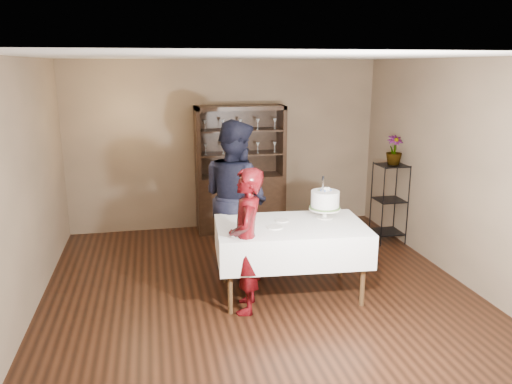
# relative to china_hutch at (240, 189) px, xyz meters

# --- Properties ---
(floor) EXTENTS (5.00, 5.00, 0.00)m
(floor) POSITION_rel_china_hutch_xyz_m (-0.20, -2.25, -0.66)
(floor) COLOR black
(floor) RESTS_ON ground
(ceiling) EXTENTS (5.00, 5.00, 0.00)m
(ceiling) POSITION_rel_china_hutch_xyz_m (-0.20, -2.25, 2.04)
(ceiling) COLOR white
(ceiling) RESTS_ON back_wall
(back_wall) EXTENTS (5.00, 0.02, 2.70)m
(back_wall) POSITION_rel_china_hutch_xyz_m (-0.20, 0.25, 0.69)
(back_wall) COLOR brown
(back_wall) RESTS_ON floor
(wall_left) EXTENTS (0.02, 5.00, 2.70)m
(wall_left) POSITION_rel_china_hutch_xyz_m (-2.70, -2.25, 0.69)
(wall_left) COLOR brown
(wall_left) RESTS_ON floor
(wall_right) EXTENTS (0.02, 5.00, 2.70)m
(wall_right) POSITION_rel_china_hutch_xyz_m (2.30, -2.25, 0.69)
(wall_right) COLOR brown
(wall_right) RESTS_ON floor
(china_hutch) EXTENTS (1.40, 0.48, 2.00)m
(china_hutch) POSITION_rel_china_hutch_xyz_m (0.00, 0.00, 0.00)
(china_hutch) COLOR black
(china_hutch) RESTS_ON floor
(plant_etagere) EXTENTS (0.42, 0.42, 1.20)m
(plant_etagere) POSITION_rel_china_hutch_xyz_m (2.08, -1.05, -0.01)
(plant_etagere) COLOR black
(plant_etagere) RESTS_ON floor
(cake_table) EXTENTS (1.77, 1.16, 0.85)m
(cake_table) POSITION_rel_china_hutch_xyz_m (0.14, -2.48, -0.02)
(cake_table) COLOR white
(cake_table) RESTS_ON floor
(woman) EXTENTS (0.50, 0.65, 1.58)m
(woman) POSITION_rel_china_hutch_xyz_m (-0.43, -2.76, 0.13)
(woman) COLOR #320407
(woman) RESTS_ON floor
(man) EXTENTS (1.13, 1.20, 1.96)m
(man) POSITION_rel_china_hutch_xyz_m (-0.35, -1.62, 0.32)
(man) COLOR black
(man) RESTS_ON floor
(cake) EXTENTS (0.42, 0.42, 0.51)m
(cake) POSITION_rel_china_hutch_xyz_m (0.60, -2.31, 0.39)
(cake) COLOR white
(cake) RESTS_ON cake_table
(plate_near) EXTENTS (0.23, 0.23, 0.01)m
(plate_near) POSITION_rel_china_hutch_xyz_m (-0.07, -2.56, 0.19)
(plate_near) COLOR white
(plate_near) RESTS_ON cake_table
(plate_far) EXTENTS (0.19, 0.19, 0.01)m
(plate_far) POSITION_rel_china_hutch_xyz_m (0.08, -2.33, 0.19)
(plate_far) COLOR white
(plate_far) RESTS_ON cake_table
(potted_plant) EXTENTS (0.25, 0.25, 0.43)m
(potted_plant) POSITION_rel_china_hutch_xyz_m (2.10, -1.05, 0.74)
(potted_plant) COLOR #517538
(potted_plant) RESTS_ON plant_etagere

